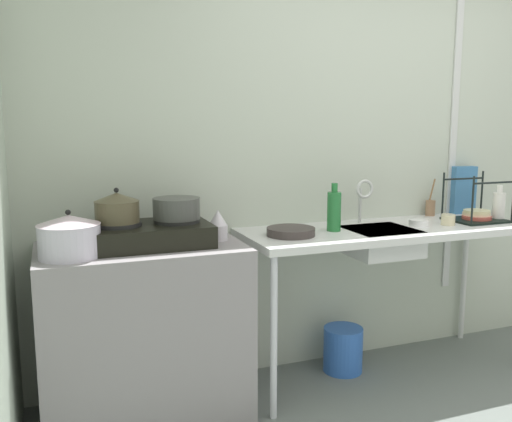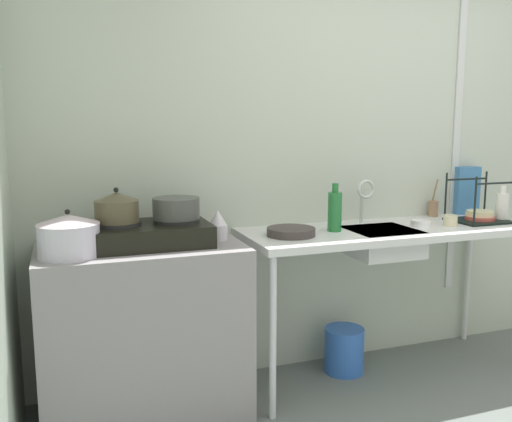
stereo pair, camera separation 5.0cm
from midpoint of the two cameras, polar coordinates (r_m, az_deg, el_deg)
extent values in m
cube|color=#B8C1B1|center=(3.57, 12.72, 5.42)|extent=(5.17, 0.10, 2.51)
cube|color=silver|center=(3.82, 19.57, 7.23)|extent=(0.05, 0.01, 2.01)
cube|color=gray|center=(2.85, -12.10, -12.31)|extent=(0.99, 0.59, 0.88)
cube|color=silver|center=(3.23, 13.10, -2.00)|extent=(1.70, 0.59, 0.04)
cylinder|color=silver|center=(2.77, 1.33, -13.16)|extent=(0.04, 0.04, 0.84)
cylinder|color=silver|center=(3.21, -2.13, -9.96)|extent=(0.04, 0.04, 0.84)
cylinder|color=silver|center=(4.01, 20.57, -6.67)|extent=(0.04, 0.04, 0.84)
cube|color=black|center=(2.71, -11.73, -2.46)|extent=(0.60, 0.38, 0.11)
cylinder|color=black|center=(2.68, -14.79, -1.35)|extent=(0.23, 0.23, 0.02)
cylinder|color=black|center=(2.73, -8.81, -1.00)|extent=(0.23, 0.23, 0.02)
cylinder|color=#4D4630|center=(2.67, -14.84, -0.08)|extent=(0.21, 0.21, 0.10)
cone|color=brown|center=(2.66, -14.90, 1.43)|extent=(0.21, 0.21, 0.04)
sphere|color=black|center=(2.66, -14.93, 2.11)|extent=(0.02, 0.02, 0.02)
cylinder|color=#424340|center=(2.72, -8.84, 0.27)|extent=(0.23, 0.23, 0.10)
cylinder|color=silver|center=(2.57, -19.45, -2.96)|extent=(0.27, 0.27, 0.15)
cone|color=silver|center=(2.55, -19.57, -0.86)|extent=(0.28, 0.28, 0.04)
sphere|color=black|center=(2.54, -19.60, -0.13)|extent=(0.02, 0.02, 0.02)
cylinder|color=silver|center=(2.80, -4.51, -2.25)|extent=(0.10, 0.10, 0.08)
cone|color=silver|center=(2.78, -4.53, -0.67)|extent=(0.09, 0.09, 0.08)
cube|color=silver|center=(3.18, 12.38, -3.14)|extent=(0.38, 0.37, 0.15)
cylinder|color=silver|center=(3.32, 10.37, 0.56)|extent=(0.02, 0.02, 0.21)
torus|color=silver|center=(3.26, 10.86, 2.27)|extent=(0.11, 0.02, 0.11)
cylinder|color=#39312F|center=(2.90, 3.17, -2.17)|extent=(0.26, 0.26, 0.04)
cylinder|color=black|center=(3.38, 21.31, 0.95)|extent=(0.01, 0.01, 0.29)
cylinder|color=black|center=(3.57, 18.59, 1.50)|extent=(0.01, 0.01, 0.29)
cylinder|color=black|center=(3.77, 22.18, 1.68)|extent=(0.01, 0.01, 0.29)
cylinder|color=black|center=(3.47, 23.28, 2.74)|extent=(0.31, 0.01, 0.01)
cylinder|color=black|center=(3.66, 20.52, 3.18)|extent=(0.31, 0.01, 0.01)
cube|color=black|center=(3.60, 21.64, -0.88)|extent=(0.33, 0.28, 0.01)
cylinder|color=#B44A40|center=(3.59, 21.71, -0.62)|extent=(0.17, 0.17, 0.02)
cylinder|color=beige|center=(3.60, 21.68, -0.31)|extent=(0.17, 0.17, 0.02)
cylinder|color=beige|center=(3.60, 21.72, -0.07)|extent=(0.16, 0.16, 0.02)
cylinder|color=beige|center=(3.39, 19.04, -0.85)|extent=(0.08, 0.08, 0.06)
cylinder|color=white|center=(3.32, 16.24, -1.18)|extent=(0.12, 0.12, 0.04)
cylinder|color=#236E34|center=(3.04, 7.69, -0.07)|extent=(0.08, 0.08, 0.22)
cylinder|color=#236E34|center=(3.02, 7.74, 2.43)|extent=(0.03, 0.03, 0.05)
cylinder|color=white|center=(3.67, 23.67, 0.44)|extent=(0.07, 0.07, 0.17)
cylinder|color=white|center=(3.66, 23.78, 2.11)|extent=(0.03, 0.03, 0.05)
cube|color=teal|center=(3.85, 20.52, 2.07)|extent=(0.17, 0.08, 0.31)
cylinder|color=#977152|center=(3.70, 17.39, 0.30)|extent=(0.06, 0.06, 0.10)
cylinder|color=olive|center=(3.69, 17.46, 1.62)|extent=(0.05, 0.04, 0.21)
cylinder|color=blue|center=(3.41, 8.65, -14.11)|extent=(0.23, 0.23, 0.27)
camera|label=1|loc=(0.03, -90.51, -0.08)|focal=38.26mm
camera|label=2|loc=(0.03, 89.49, 0.08)|focal=38.26mm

